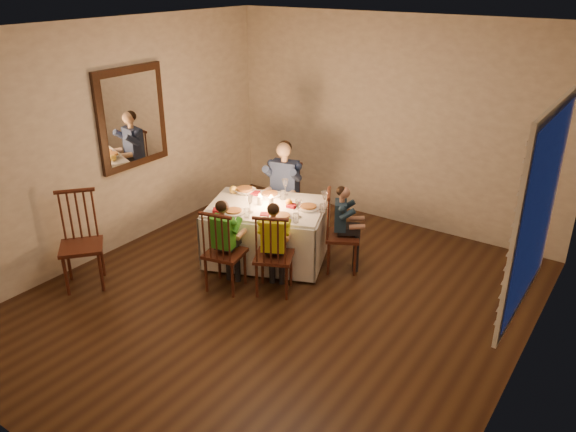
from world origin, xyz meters
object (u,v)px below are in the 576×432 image
Objects in this scene: dining_table at (267,221)px; chair_adult at (284,233)px; serving_bowl at (245,191)px; chair_end at (341,268)px; child_green at (227,287)px; child_teal at (341,268)px; child_yellow at (274,291)px; chair_near_right at (274,291)px; chair_extra at (88,285)px; adult at (284,233)px; chair_near_left at (227,287)px.

chair_adult is (-0.23, 0.66, -0.48)m from dining_table.
serving_bowl is at bearing 139.38° from dining_table.
child_green is (-0.79, -1.04, 0.00)m from chair_end.
chair_end is at bearing 61.05° from child_teal.
chair_near_right is at bearing 180.00° from child_yellow.
chair_extra is (-1.00, -2.21, 0.00)m from chair_adult.
chair_adult is at bearing 41.07° from child_teal.
chair_extra is at bearing -127.89° from adult.
chair_near_left is at bearing -93.57° from adult.
dining_table is at bearing -100.95° from child_green.
child_green is 4.22× the size of serving_bowl.
child_yellow is 4.23× the size of serving_bowl.
child_yellow is at bearing -18.67° from chair_extra.
child_green is at bearing -93.57° from adult.
dining_table reaches higher than child_teal.
chair_near_left is 1.21m from serving_bowl.
chair_near_left is at bearing 0.85° from chair_near_right.
chair_near_left is 1.48m from chair_extra.
child_teal is at bearing -7.54° from chair_extra.
chair_adult is 1.10m from child_teal.
chair_extra is at bearing -127.89° from chair_adult.
dining_table is at bearing -84.67° from chair_adult.
child_green is at bearing -17.09° from chair_extra.
child_green reaches higher than chair_near_right.
chair_adult is 0.89× the size of chair_extra.
child_green is at bearing -93.57° from chair_adult.
chair_adult is 1.38m from child_yellow.
chair_end is at bearing -137.59° from chair_near_right.
adult is at bearing 87.16° from dining_table.
child_green reaches higher than chair_near_left.
dining_table is 1.69× the size of chair_end.
child_yellow reaches higher than chair_end.
child_green is 0.51m from child_yellow.
child_yellow is (0.46, 0.22, 0.00)m from child_green.
adult is at bearing -92.63° from child_green.
chair_end is 1.30m from child_green.
chair_near_left is 0.92× the size of child_green.
serving_bowl is at bearing -62.17° from chair_near_right.
child_green is 1.30m from child_teal.
chair_adult and chair_end have the same top height.
dining_table reaches higher than chair_adult.
dining_table is 1.69× the size of chair_adult.
serving_bowl is (-1.23, -0.15, 0.70)m from child_teal.
chair_near_right is 0.76× the size of adult.
serving_bowl is (-0.44, 0.89, 0.70)m from chair_near_left.
child_teal is at bearing -2.07° from dining_table.
chair_end is at bearing -2.07° from dining_table.
chair_near_right is at bearing -166.34° from child_green.
chair_end is at bearing -139.76° from chair_near_left.
dining_table is 0.85m from adult.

